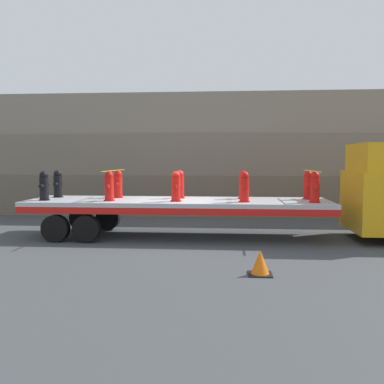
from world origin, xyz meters
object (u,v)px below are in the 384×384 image
(flatbed_trailer, at_px, (160,206))
(fire_hydrant_red_far_4, at_px, (308,185))
(fire_hydrant_black_near_0, at_px, (44,186))
(fire_hydrant_black_far_0, at_px, (58,184))
(fire_hydrant_red_far_2, at_px, (180,185))
(traffic_cone, at_px, (260,263))
(fire_hydrant_red_far_1, at_px, (118,184))
(fire_hydrant_red_near_1, at_px, (109,186))
(fire_hydrant_red_far_3, at_px, (243,185))
(fire_hydrant_red_near_3, at_px, (244,187))
(fire_hydrant_red_near_4, at_px, (315,188))
(fire_hydrant_red_near_2, at_px, (176,187))

(flatbed_trailer, relative_size, fire_hydrant_red_far_4, 10.33)
(fire_hydrant_black_near_0, height_order, fire_hydrant_black_far_0, same)
(fire_hydrant_red_far_2, relative_size, traffic_cone, 1.74)
(fire_hydrant_red_far_1, bearing_deg, fire_hydrant_red_near_1, -90.00)
(flatbed_trailer, xyz_separation_m, fire_hydrant_black_far_0, (-3.56, 0.55, 0.66))
(fire_hydrant_red_near_1, relative_size, fire_hydrant_red_far_3, 1.00)
(fire_hydrant_red_near_3, bearing_deg, fire_hydrant_red_far_1, 165.28)
(fire_hydrant_black_near_0, xyz_separation_m, fire_hydrant_red_near_3, (6.23, 0.00, 0.00))
(fire_hydrant_black_far_0, distance_m, fire_hydrant_red_far_2, 4.15)
(fire_hydrant_red_near_1, bearing_deg, fire_hydrant_red_far_3, 14.72)
(fire_hydrant_black_near_0, distance_m, fire_hydrant_red_near_1, 2.08)
(fire_hydrant_red_far_3, height_order, fire_hydrant_red_near_4, same)
(flatbed_trailer, distance_m, fire_hydrant_red_near_3, 2.80)
(fire_hydrant_red_far_1, height_order, fire_hydrant_red_far_3, same)
(fire_hydrant_red_near_1, height_order, fire_hydrant_red_far_4, same)
(fire_hydrant_red_far_2, bearing_deg, fire_hydrant_red_near_3, -27.71)
(fire_hydrant_red_near_1, relative_size, fire_hydrant_red_far_4, 1.00)
(flatbed_trailer, distance_m, fire_hydrant_red_near_1, 1.72)
(fire_hydrant_red_near_1, bearing_deg, fire_hydrant_black_far_0, 152.29)
(fire_hydrant_red_near_4, bearing_deg, flatbed_trailer, 173.44)
(flatbed_trailer, height_order, fire_hydrant_red_near_2, fire_hydrant_red_near_2)
(flatbed_trailer, relative_size, fire_hydrant_red_far_2, 10.33)
(fire_hydrant_red_near_1, distance_m, fire_hydrant_red_far_3, 4.29)
(fire_hydrant_red_near_1, bearing_deg, fire_hydrant_red_far_4, 9.93)
(fire_hydrant_black_near_0, relative_size, fire_hydrant_black_far_0, 1.00)
(fire_hydrant_red_near_2, relative_size, fire_hydrant_red_far_2, 1.00)
(fire_hydrant_red_near_3, height_order, fire_hydrant_red_near_4, same)
(fire_hydrant_red_far_3, relative_size, fire_hydrant_red_near_4, 1.00)
(fire_hydrant_red_far_2, relative_size, fire_hydrant_red_near_4, 1.00)
(fire_hydrant_red_near_3, bearing_deg, flatbed_trailer, 168.44)
(fire_hydrant_black_far_0, bearing_deg, fire_hydrant_red_far_1, 0.00)
(fire_hydrant_black_near_0, xyz_separation_m, fire_hydrant_black_far_0, (0.00, 1.09, 0.00))
(fire_hydrant_red_near_1, xyz_separation_m, traffic_cone, (4.35, -3.78, -1.38))
(fire_hydrant_red_far_3, bearing_deg, fire_hydrant_red_near_2, -152.29)
(flatbed_trailer, bearing_deg, fire_hydrant_red_far_1, 159.86)
(fire_hydrant_black_far_0, xyz_separation_m, fire_hydrant_red_far_2, (4.15, 0.00, 0.00))
(fire_hydrant_red_near_4, bearing_deg, fire_hydrant_black_far_0, 172.52)
(fire_hydrant_black_far_0, relative_size, fire_hydrant_red_far_4, 1.00)
(fire_hydrant_black_far_0, bearing_deg, fire_hydrant_red_far_4, 0.00)
(fire_hydrant_red_near_3, bearing_deg, fire_hydrant_red_near_1, 180.00)
(fire_hydrant_black_far_0, height_order, fire_hydrant_red_far_4, same)
(fire_hydrant_red_far_3, bearing_deg, fire_hydrant_black_far_0, 180.00)
(fire_hydrant_red_far_1, height_order, fire_hydrant_red_far_2, same)
(fire_hydrant_black_near_0, distance_m, fire_hydrant_red_near_2, 4.15)
(fire_hydrant_red_near_1, height_order, traffic_cone, fire_hydrant_red_near_1)
(fire_hydrant_red_far_2, distance_m, fire_hydrant_red_near_4, 4.29)
(flatbed_trailer, distance_m, fire_hydrant_black_near_0, 3.66)
(fire_hydrant_red_far_2, bearing_deg, fire_hydrant_red_near_1, -152.29)
(fire_hydrant_red_near_1, distance_m, fire_hydrant_red_far_4, 6.32)
(fire_hydrant_red_far_3, height_order, traffic_cone, fire_hydrant_red_far_3)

